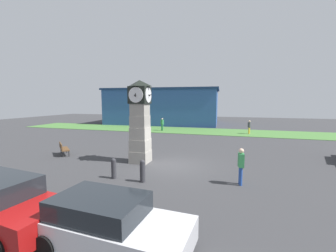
# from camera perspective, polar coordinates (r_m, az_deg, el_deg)

# --- Properties ---
(ground_plane) EXTENTS (88.86, 88.86, 0.00)m
(ground_plane) POSITION_cam_1_polar(r_m,az_deg,el_deg) (14.12, 0.91, -10.02)
(ground_plane) COLOR #38383A
(clock_tower) EXTENTS (1.53, 1.53, 5.29)m
(clock_tower) POSITION_cam_1_polar(r_m,az_deg,el_deg) (14.50, -7.11, 1.19)
(clock_tower) COLOR #A09B91
(clock_tower) RESTS_ON ground_plane
(bollard_near_tower) EXTENTS (0.27, 0.27, 1.12)m
(bollard_near_tower) POSITION_cam_1_polar(r_m,az_deg,el_deg) (11.34, -6.48, -11.22)
(bollard_near_tower) COLOR #333338
(bollard_near_tower) RESTS_ON ground_plane
(bollard_mid_row) EXTENTS (0.25, 0.25, 1.06)m
(bollard_mid_row) POSITION_cam_1_polar(r_m,az_deg,el_deg) (12.11, -13.62, -10.37)
(bollard_mid_row) COLOR #333338
(bollard_mid_row) RESTS_ON ground_plane
(car_near_tower) EXTENTS (4.71, 2.42, 1.60)m
(car_near_tower) POSITION_cam_1_polar(r_m,az_deg,el_deg) (9.10, -36.90, -15.43)
(car_near_tower) COLOR #A51111
(car_near_tower) RESTS_ON ground_plane
(car_by_building) EXTENTS (4.46, 2.12, 1.46)m
(car_by_building) POSITION_cam_1_polar(r_m,az_deg,el_deg) (6.74, -15.10, -22.66)
(car_by_building) COLOR silver
(car_by_building) RESTS_ON ground_plane
(bench) EXTENTS (1.54, 1.47, 0.90)m
(bench) POSITION_cam_1_polar(r_m,az_deg,el_deg) (18.32, -25.04, -5.10)
(bench) COLOR brown
(bench) RESTS_ON ground_plane
(pedestrian_near_bench) EXTENTS (0.38, 0.46, 1.66)m
(pedestrian_near_bench) POSITION_cam_1_polar(r_m,az_deg,el_deg) (28.53, 19.94, -0.08)
(pedestrian_near_bench) COLOR gold
(pedestrian_near_bench) RESTS_ON ground_plane
(pedestrian_crossing_lot) EXTENTS (0.30, 0.43, 1.77)m
(pedestrian_crossing_lot) POSITION_cam_1_polar(r_m,az_deg,el_deg) (11.32, 18.03, -9.15)
(pedestrian_crossing_lot) COLOR #264CA5
(pedestrian_crossing_lot) RESTS_ON ground_plane
(pedestrian_by_cars) EXTENTS (0.47, 0.42, 1.71)m
(pedestrian_by_cars) POSITION_cam_1_polar(r_m,az_deg,el_deg) (29.82, -1.49, 0.64)
(pedestrian_by_cars) COLOR #338C4C
(pedestrian_by_cars) RESTS_ON ground_plane
(warehouse_blue_far) EXTENTS (19.60, 12.25, 6.03)m
(warehouse_blue_far) POSITION_cam_1_polar(r_m,az_deg,el_deg) (39.93, -1.00, 5.05)
(warehouse_blue_far) COLOR #2D5193
(warehouse_blue_far) RESTS_ON ground_plane
(grass_verge_far) EXTENTS (53.31, 6.46, 0.04)m
(grass_verge_far) POSITION_cam_1_polar(r_m,az_deg,el_deg) (29.85, 9.04, -1.29)
(grass_verge_far) COLOR #477A38
(grass_verge_far) RESTS_ON ground_plane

